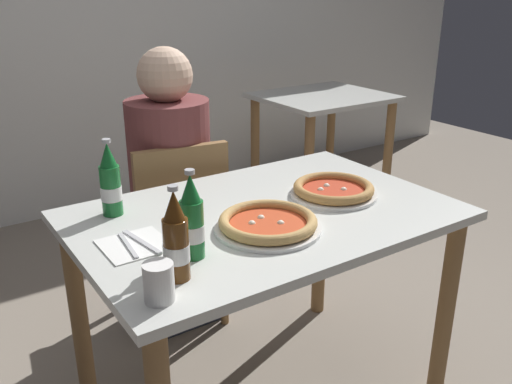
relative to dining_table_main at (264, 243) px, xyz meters
The scene contains 12 objects.
back_wall_tiled 2.30m from the dining_table_main, 90.00° to the left, with size 7.00×0.10×2.60m, color white.
dining_table_main is the anchor object (origin of this frame).
chair_behind_table 0.63m from the dining_table_main, 92.81° to the left, with size 0.45×0.45×0.85m.
diner_seated 0.66m from the dining_table_main, 91.78° to the left, with size 0.34×0.34×1.21m.
dining_table_background 1.98m from the dining_table_main, 44.22° to the left, with size 0.80×0.70×0.75m.
pizza_margherita_near 0.31m from the dining_table_main, ahead, with size 0.30×0.30×0.04m.
pizza_marinara_far 0.20m from the dining_table_main, 120.87° to the right, with size 0.32×0.32×0.04m.
beer_bottle_left 0.43m from the dining_table_main, 156.10° to the right, with size 0.07×0.07×0.25m.
beer_bottle_center 0.53m from the dining_table_main, 151.35° to the right, with size 0.07×0.07×0.25m.
beer_bottle_right 0.53m from the dining_table_main, 149.02° to the left, with size 0.07×0.07×0.25m.
napkin_with_cutlery 0.46m from the dining_table_main, behind, with size 0.18×0.19×0.01m.
paper_cup 0.61m from the dining_table_main, 149.21° to the right, with size 0.07×0.07×0.10m, color white.
Camera 1 is at (-0.93, -1.34, 1.44)m, focal length 38.60 mm.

